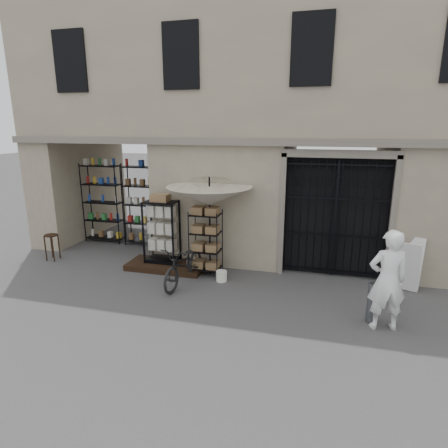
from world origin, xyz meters
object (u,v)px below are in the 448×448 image
(display_cabinet, at_px, (162,235))
(white_bucket, at_px, (222,276))
(bicycle, at_px, (185,283))
(market_umbrella, at_px, (209,191))
(shopkeeper, at_px, (382,328))
(wooden_stool, at_px, (52,247))
(wire_rack, at_px, (206,243))
(steel_bollard, at_px, (371,303))
(easel_sign, at_px, (407,265))

(display_cabinet, xyz_separation_m, white_bucket, (1.74, -0.52, -0.75))
(display_cabinet, xyz_separation_m, bicycle, (0.94, -0.87, -0.87))
(market_umbrella, height_order, shopkeeper, market_umbrella)
(wooden_stool, height_order, shopkeeper, wooden_stool)
(shopkeeper, bearing_deg, wire_rack, -36.83)
(display_cabinet, relative_size, wire_rack, 1.07)
(wooden_stool, relative_size, steel_bollard, 0.92)
(bicycle, xyz_separation_m, shopkeeper, (4.23, -0.97, 0.00))
(market_umbrella, height_order, easel_sign, market_umbrella)
(display_cabinet, xyz_separation_m, wire_rack, (1.24, -0.15, -0.08))
(wire_rack, height_order, easel_sign, wire_rack)
(display_cabinet, relative_size, shopkeeper, 0.93)
(display_cabinet, relative_size, white_bucket, 6.66)
(wire_rack, xyz_separation_m, white_bucket, (0.50, -0.36, -0.67))
(wire_rack, bearing_deg, shopkeeper, -1.71)
(easel_sign, bearing_deg, steel_bollard, -97.34)
(steel_bollard, height_order, shopkeeper, steel_bollard)
(display_cabinet, distance_m, white_bucket, 1.96)
(market_umbrella, bearing_deg, easel_sign, 2.91)
(market_umbrella, relative_size, bicycle, 1.61)
(wooden_stool, xyz_separation_m, easel_sign, (9.08, 0.37, 0.22))
(wire_rack, xyz_separation_m, market_umbrella, (0.10, 0.01, 1.32))
(market_umbrella, distance_m, easel_sign, 4.81)
(wire_rack, distance_m, easel_sign, 4.67)
(white_bucket, distance_m, easel_sign, 4.23)
(market_umbrella, height_order, wooden_stool, market_umbrella)
(bicycle, bearing_deg, display_cabinet, 143.41)
(steel_bollard, xyz_separation_m, easel_sign, (0.94, 1.77, 0.20))
(white_bucket, bearing_deg, shopkeeper, -21.14)
(wire_rack, height_order, bicycle, wire_rack)
(display_cabinet, height_order, white_bucket, display_cabinet)
(wooden_stool, xyz_separation_m, shopkeeper, (8.35, -1.56, -0.38))
(market_umbrella, relative_size, easel_sign, 2.53)
(bicycle, distance_m, steel_bollard, 4.13)
(wire_rack, bearing_deg, white_bucket, -14.28)
(shopkeeper, bearing_deg, bicycle, -26.46)
(display_cabinet, bearing_deg, wire_rack, -29.45)
(display_cabinet, xyz_separation_m, market_umbrella, (1.34, -0.14, 1.24))
(market_umbrella, relative_size, steel_bollard, 3.72)
(bicycle, bearing_deg, wooden_stool, 178.26)
(wooden_stool, xyz_separation_m, steel_bollard, (8.14, -1.40, 0.01))
(market_umbrella, bearing_deg, white_bucket, -43.23)
(market_umbrella, relative_size, white_bucket, 11.22)
(wire_rack, distance_m, shopkeeper, 4.35)
(wooden_stool, bearing_deg, wire_rack, 1.65)
(easel_sign, bearing_deg, wooden_stool, -157.02)
(shopkeeper, bearing_deg, steel_bollard, -51.63)
(white_bucket, bearing_deg, bicycle, -155.96)
(market_umbrella, xyz_separation_m, easel_sign, (4.56, 0.23, -1.52))
(wire_rack, xyz_separation_m, bicycle, (-0.31, -0.72, -0.80))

